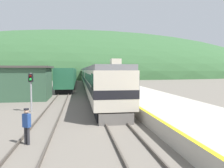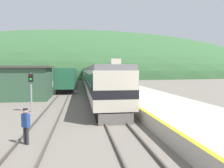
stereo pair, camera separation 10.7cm
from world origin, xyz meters
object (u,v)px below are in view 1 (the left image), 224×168
carriage_second (90,77)px  siding_train (69,77)px  express_train_lead_car (100,83)px  track_worker (27,124)px  signal_post_siding (31,84)px  carriage_third (87,74)px

carriage_second → siding_train: carriage_second is taller
express_train_lead_car → carriage_second: size_ratio=1.04×
express_train_lead_car → siding_train: bearing=99.9°
siding_train → track_worker: bearing=-90.4°
siding_train → track_worker: (-0.29, -40.19, -0.99)m
express_train_lead_car → track_worker: size_ratio=12.43×
carriage_second → signal_post_siding: (-6.46, -27.67, 0.25)m
express_train_lead_car → carriage_second: (0.00, 22.58, -0.01)m
carriage_second → carriage_third: 21.90m
carriage_third → siding_train: (-4.62, -17.91, -0.16)m
carriage_second → track_worker: size_ratio=11.92×
carriage_second → track_worker: bearing=-97.7°
express_train_lead_car → siding_train: 26.97m
signal_post_siding → carriage_third: bearing=82.6°
express_train_lead_car → signal_post_siding: size_ratio=6.54×
express_train_lead_car → track_worker: bearing=-109.8°
carriage_second → siding_train: 6.11m
carriage_third → track_worker: size_ratio=11.92×
carriage_second → carriage_third: (0.00, 21.90, 0.00)m
carriage_third → express_train_lead_car: bearing=-90.0°
siding_train → signal_post_siding: siding_train is taller
siding_train → signal_post_siding: (-1.84, -31.66, 0.42)m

